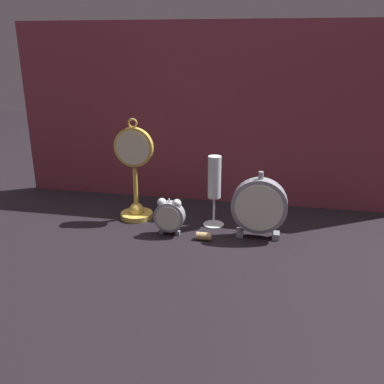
# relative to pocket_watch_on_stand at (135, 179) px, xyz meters

# --- Properties ---
(ground_plane) EXTENTS (4.00, 4.00, 0.00)m
(ground_plane) POSITION_rel_pocket_watch_on_stand_xyz_m (0.19, -0.12, -0.13)
(ground_plane) COLOR black
(fabric_backdrop_drape) EXTENTS (1.30, 0.01, 0.59)m
(fabric_backdrop_drape) POSITION_rel_pocket_watch_on_stand_xyz_m (0.19, 0.20, 0.17)
(fabric_backdrop_drape) COLOR brown
(fabric_backdrop_drape) RESTS_ON ground_plane
(pocket_watch_on_stand) EXTENTS (0.12, 0.10, 0.31)m
(pocket_watch_on_stand) POSITION_rel_pocket_watch_on_stand_xyz_m (0.00, 0.00, 0.00)
(pocket_watch_on_stand) COLOR gold
(pocket_watch_on_stand) RESTS_ON ground_plane
(alarm_clock_twin_bell) EXTENTS (0.09, 0.03, 0.11)m
(alarm_clock_twin_bell) POSITION_rel_pocket_watch_on_stand_xyz_m (0.13, -0.10, -0.07)
(alarm_clock_twin_bell) COLOR gray
(alarm_clock_twin_bell) RESTS_ON ground_plane
(mantel_clock_silver) EXTENTS (0.15, 0.04, 0.19)m
(mantel_clock_silver) POSITION_rel_pocket_watch_on_stand_xyz_m (0.38, -0.07, -0.03)
(mantel_clock_silver) COLOR gray
(mantel_clock_silver) RESTS_ON ground_plane
(champagne_flute) EXTENTS (0.06, 0.06, 0.21)m
(champagne_flute) POSITION_rel_pocket_watch_on_stand_xyz_m (0.25, -0.01, 0.00)
(champagne_flute) COLOR silver
(champagne_flute) RESTS_ON ground_plane
(wine_cork) EXTENTS (0.04, 0.02, 0.02)m
(wine_cork) POSITION_rel_pocket_watch_on_stand_xyz_m (0.23, -0.12, -0.12)
(wine_cork) COLOR tan
(wine_cork) RESTS_ON ground_plane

